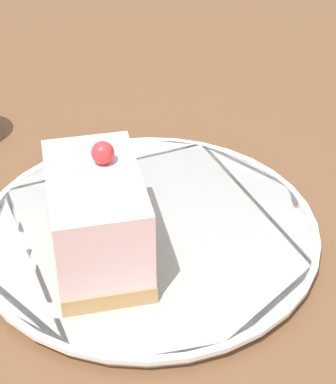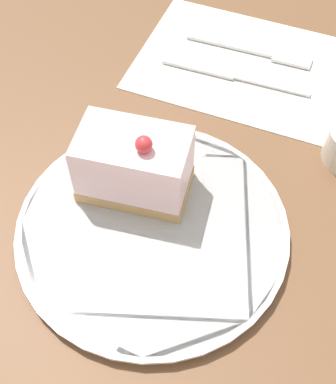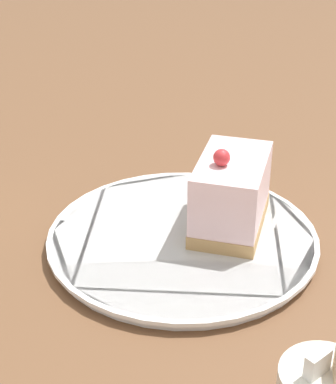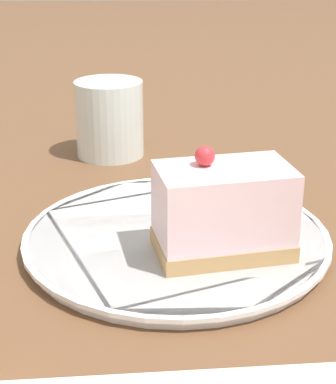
% 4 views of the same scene
% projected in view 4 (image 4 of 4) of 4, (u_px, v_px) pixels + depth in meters
% --- Properties ---
extents(ground_plane, '(4.00, 4.00, 0.00)m').
position_uv_depth(ground_plane, '(145.00, 265.00, 0.53)').
color(ground_plane, brown).
extents(plate, '(0.27, 0.27, 0.01)m').
position_uv_depth(plate, '(176.00, 238.00, 0.57)').
color(plate, white).
rests_on(plate, ground_plane).
extents(cake_slice, '(0.08, 0.12, 0.09)m').
position_uv_depth(cake_slice, '(224.00, 212.00, 0.51)').
color(cake_slice, '#AD8451').
rests_on(cake_slice, plate).
extents(drinking_glass, '(0.08, 0.08, 0.09)m').
position_uv_depth(drinking_glass, '(109.00, 119.00, 0.77)').
color(drinking_glass, silver).
rests_on(drinking_glass, ground_plane).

